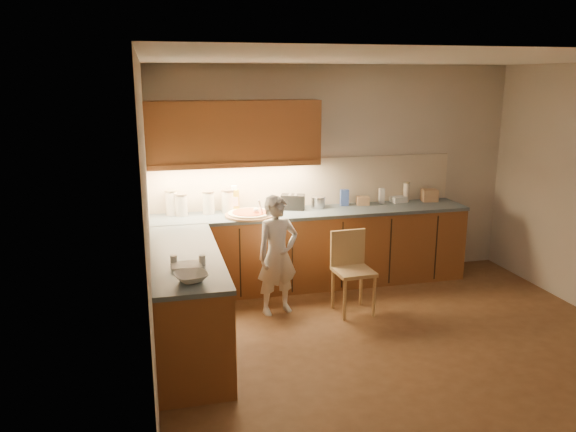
# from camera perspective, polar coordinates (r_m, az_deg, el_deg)

# --- Properties ---
(room) EXTENTS (4.54, 4.50, 2.62)m
(room) POSITION_cam_1_polar(r_m,az_deg,el_deg) (5.05, 12.20, 4.77)
(room) COLOR brown
(room) RESTS_ON ground
(l_counter) EXTENTS (3.77, 2.62, 0.92)m
(l_counter) POSITION_cam_1_polar(r_m,az_deg,el_deg) (6.20, -1.21, -4.80)
(l_counter) COLOR brown
(l_counter) RESTS_ON ground
(backsplash) EXTENTS (3.75, 0.02, 0.58)m
(backsplash) POSITION_cam_1_polar(r_m,az_deg,el_deg) (6.83, 1.89, 3.46)
(backsplash) COLOR beige
(backsplash) RESTS_ON l_counter
(upper_cabinets) EXTENTS (1.95, 0.36, 0.73)m
(upper_cabinets) POSITION_cam_1_polar(r_m,az_deg,el_deg) (6.40, -5.54, 8.46)
(upper_cabinets) COLOR brown
(upper_cabinets) RESTS_ON ground
(pizza_on_board) EXTENTS (0.56, 0.56, 0.23)m
(pizza_on_board) POSITION_cam_1_polar(r_m,az_deg,el_deg) (6.36, -3.89, 0.20)
(pizza_on_board) COLOR #A67D53
(pizza_on_board) RESTS_ON l_counter
(child) EXTENTS (0.53, 0.41, 1.27)m
(child) POSITION_cam_1_polar(r_m,az_deg,el_deg) (5.89, -1.08, -4.00)
(child) COLOR silver
(child) RESTS_ON ground
(wooden_chair) EXTENTS (0.41, 0.41, 0.87)m
(wooden_chair) POSITION_cam_1_polar(r_m,az_deg,el_deg) (6.03, 6.44, -5.01)
(wooden_chair) COLOR tan
(wooden_chair) RESTS_ON ground
(mixing_bowl) EXTENTS (0.32, 0.32, 0.06)m
(mixing_bowl) POSITION_cam_1_polar(r_m,az_deg,el_deg) (4.43, -9.82, -6.12)
(mixing_bowl) COLOR silver
(mixing_bowl) RESTS_ON l_counter
(canister_a) EXTENTS (0.14, 0.14, 0.29)m
(canister_a) POSITION_cam_1_polar(r_m,az_deg,el_deg) (6.52, -11.73, 1.36)
(canister_a) COLOR silver
(canister_a) RESTS_ON l_counter
(canister_b) EXTENTS (0.15, 0.15, 0.26)m
(canister_b) POSITION_cam_1_polar(r_m,az_deg,el_deg) (6.47, -10.78, 1.15)
(canister_b) COLOR silver
(canister_b) RESTS_ON l_counter
(canister_c) EXTENTS (0.14, 0.14, 0.27)m
(canister_c) POSITION_cam_1_polar(r_m,az_deg,el_deg) (6.50, -8.08, 1.39)
(canister_c) COLOR silver
(canister_c) RESTS_ON l_counter
(canister_d) EXTENTS (0.17, 0.17, 0.27)m
(canister_d) POSITION_cam_1_polar(r_m,az_deg,el_deg) (6.55, -6.09, 1.57)
(canister_d) COLOR silver
(canister_d) RESTS_ON l_counter
(oil_jug) EXTENTS (0.11, 0.08, 0.31)m
(oil_jug) POSITION_cam_1_polar(r_m,az_deg,el_deg) (6.54, -5.49, 1.62)
(oil_jug) COLOR gold
(oil_jug) RESTS_ON l_counter
(toaster) EXTENTS (0.32, 0.24, 0.18)m
(toaster) POSITION_cam_1_polar(r_m,az_deg,el_deg) (6.66, 0.50, 1.43)
(toaster) COLOR black
(toaster) RESTS_ON l_counter
(steel_pot) EXTENTS (0.18, 0.18, 0.14)m
(steel_pot) POSITION_cam_1_polar(r_m,az_deg,el_deg) (6.75, 3.06, 1.41)
(steel_pot) COLOR silver
(steel_pot) RESTS_ON l_counter
(blue_box) EXTENTS (0.11, 0.08, 0.20)m
(blue_box) POSITION_cam_1_polar(r_m,az_deg,el_deg) (6.89, 5.75, 1.88)
(blue_box) COLOR #3651A4
(blue_box) RESTS_ON l_counter
(card_box_a) EXTENTS (0.17, 0.13, 0.11)m
(card_box_a) POSITION_cam_1_polar(r_m,az_deg,el_deg) (6.95, 7.62, 1.54)
(card_box_a) COLOR tan
(card_box_a) RESTS_ON l_counter
(white_bottle) EXTENTS (0.07, 0.07, 0.19)m
(white_bottle) POSITION_cam_1_polar(r_m,az_deg,el_deg) (7.07, 9.49, 2.02)
(white_bottle) COLOR silver
(white_bottle) RESTS_ON l_counter
(flat_pack) EXTENTS (0.20, 0.15, 0.07)m
(flat_pack) POSITION_cam_1_polar(r_m,az_deg,el_deg) (7.18, 11.17, 1.67)
(flat_pack) COLOR white
(flat_pack) RESTS_ON l_counter
(tall_jar) EXTENTS (0.08, 0.08, 0.25)m
(tall_jar) POSITION_cam_1_polar(r_m,az_deg,el_deg) (7.22, 11.92, 2.42)
(tall_jar) COLOR white
(tall_jar) RESTS_ON l_counter
(card_box_b) EXTENTS (0.21, 0.18, 0.15)m
(card_box_b) POSITION_cam_1_polar(r_m,az_deg,el_deg) (7.32, 14.19, 2.04)
(card_box_b) COLOR tan
(card_box_b) RESTS_ON l_counter
(dough_cloth) EXTENTS (0.25, 0.20, 0.02)m
(dough_cloth) POSITION_cam_1_polar(r_m,az_deg,el_deg) (4.77, -10.27, -4.94)
(dough_cloth) COLOR silver
(dough_cloth) RESTS_ON l_counter
(spice_jar_a) EXTENTS (0.07, 0.07, 0.08)m
(spice_jar_a) POSITION_cam_1_polar(r_m,az_deg,el_deg) (4.83, -11.54, -4.39)
(spice_jar_a) COLOR silver
(spice_jar_a) RESTS_ON l_counter
(spice_jar_b) EXTENTS (0.06, 0.06, 0.08)m
(spice_jar_b) POSITION_cam_1_polar(r_m,az_deg,el_deg) (4.80, -8.72, -4.41)
(spice_jar_b) COLOR white
(spice_jar_b) RESTS_ON l_counter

